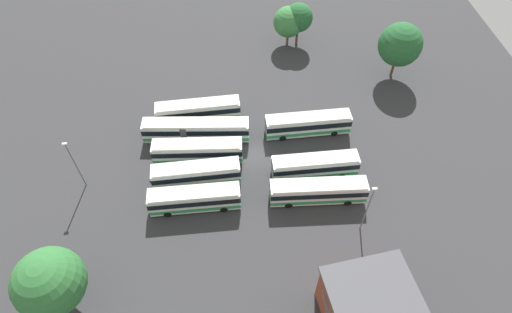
{
  "coord_description": "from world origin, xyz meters",
  "views": [
    {
      "loc": [
        -3.47,
        -38.59,
        47.24
      ],
      "look_at": [
        0.31,
        -1.32,
        1.49
      ],
      "focal_mm": 29.84,
      "sensor_mm": 36.0,
      "label": 1
    }
  ],
  "objects_px": {
    "lamp_post_near_entrance": "(368,208)",
    "lamp_post_by_building": "(75,163)",
    "bus_row1_slot0": "(318,191)",
    "depot_building": "(369,309)",
    "bus_row0_slot0": "(195,199)",
    "tree_northeast": "(400,45)",
    "bus_row1_slot3": "(308,124)",
    "maintenance_shelter": "(362,310)",
    "bus_row1_slot1": "(315,166)",
    "bus_row0_slot2": "(198,151)",
    "bus_row0_slot4": "(198,111)",
    "tree_northwest": "(50,283)",
    "bus_row0_slot1": "(196,174)",
    "bus_row0_slot3": "(196,130)",
    "tree_east_edge": "(298,18)",
    "tree_west_edge": "(288,22)"
  },
  "relations": [
    {
      "from": "bus_row0_slot2",
      "to": "bus_row1_slot1",
      "type": "height_order",
      "value": "same"
    },
    {
      "from": "tree_northeast",
      "to": "bus_row1_slot0",
      "type": "bearing_deg",
      "value": -126.41
    },
    {
      "from": "bus_row0_slot1",
      "to": "bus_row0_slot2",
      "type": "relative_size",
      "value": 0.93
    },
    {
      "from": "bus_row0_slot3",
      "to": "tree_east_edge",
      "type": "height_order",
      "value": "tree_east_edge"
    },
    {
      "from": "tree_northeast",
      "to": "lamp_post_near_entrance",
      "type": "bearing_deg",
      "value": -114.12
    },
    {
      "from": "bus_row0_slot3",
      "to": "bus_row1_slot1",
      "type": "bearing_deg",
      "value": -27.47
    },
    {
      "from": "bus_row1_slot0",
      "to": "tree_northwest",
      "type": "distance_m",
      "value": 32.46
    },
    {
      "from": "bus_row0_slot2",
      "to": "bus_row1_slot1",
      "type": "bearing_deg",
      "value": -15.13
    },
    {
      "from": "bus_row0_slot1",
      "to": "bus_row0_slot3",
      "type": "relative_size",
      "value": 0.76
    },
    {
      "from": "lamp_post_near_entrance",
      "to": "maintenance_shelter",
      "type": "bearing_deg",
      "value": -106.98
    },
    {
      "from": "bus_row0_slot4",
      "to": "tree_northwest",
      "type": "distance_m",
      "value": 31.5
    },
    {
      "from": "bus_row1_slot0",
      "to": "bus_row1_slot1",
      "type": "xyz_separation_m",
      "value": [
        0.37,
        4.15,
        -0.0
      ]
    },
    {
      "from": "bus_row1_slot0",
      "to": "tree_west_edge",
      "type": "distance_m",
      "value": 34.23
    },
    {
      "from": "bus_row1_slot0",
      "to": "bus_row0_slot0",
      "type": "bearing_deg",
      "value": 178.48
    },
    {
      "from": "bus_row0_slot0",
      "to": "lamp_post_near_entrance",
      "type": "distance_m",
      "value": 21.44
    },
    {
      "from": "bus_row0_slot0",
      "to": "tree_northeast",
      "type": "relative_size",
      "value": 1.19
    },
    {
      "from": "bus_row1_slot0",
      "to": "maintenance_shelter",
      "type": "relative_size",
      "value": 1.65
    },
    {
      "from": "bus_row0_slot1",
      "to": "bus_row1_slot0",
      "type": "height_order",
      "value": "same"
    },
    {
      "from": "tree_northwest",
      "to": "bus_row0_slot4",
      "type": "bearing_deg",
      "value": 61.27
    },
    {
      "from": "lamp_post_near_entrance",
      "to": "lamp_post_by_building",
      "type": "bearing_deg",
      "value": 163.8
    },
    {
      "from": "bus_row1_slot1",
      "to": "tree_west_edge",
      "type": "xyz_separation_m",
      "value": [
        0.7,
        29.94,
        2.78
      ]
    },
    {
      "from": "depot_building",
      "to": "tree_east_edge",
      "type": "relative_size",
      "value": 1.27
    },
    {
      "from": "lamp_post_near_entrance",
      "to": "lamp_post_by_building",
      "type": "distance_m",
      "value": 36.89
    },
    {
      "from": "tree_east_edge",
      "to": "bus_row0_slot4",
      "type": "bearing_deg",
      "value": -135.42
    },
    {
      "from": "bus_row0_slot1",
      "to": "bus_row1_slot3",
      "type": "xyz_separation_m",
      "value": [
        16.49,
        7.55,
        0.0
      ]
    },
    {
      "from": "bus_row0_slot2",
      "to": "lamp_post_by_building",
      "type": "height_order",
      "value": "lamp_post_by_building"
    },
    {
      "from": "bus_row1_slot0",
      "to": "tree_northwest",
      "type": "xyz_separation_m",
      "value": [
        -30.27,
        -11.03,
        4.01
      ]
    },
    {
      "from": "bus_row0_slot0",
      "to": "bus_row1_slot1",
      "type": "bearing_deg",
      "value": 12.89
    },
    {
      "from": "bus_row1_slot3",
      "to": "depot_building",
      "type": "relative_size",
      "value": 1.27
    },
    {
      "from": "bus_row0_slot3",
      "to": "bus_row0_slot2",
      "type": "bearing_deg",
      "value": -86.91
    },
    {
      "from": "bus_row0_slot4",
      "to": "lamp_post_near_entrance",
      "type": "height_order",
      "value": "lamp_post_near_entrance"
    },
    {
      "from": "bus_row0_slot2",
      "to": "bus_row0_slot3",
      "type": "relative_size",
      "value": 0.81
    },
    {
      "from": "bus_row0_slot1",
      "to": "tree_west_edge",
      "type": "height_order",
      "value": "tree_west_edge"
    },
    {
      "from": "bus_row0_slot0",
      "to": "bus_row0_slot2",
      "type": "bearing_deg",
      "value": 86.49
    },
    {
      "from": "bus_row0_slot4",
      "to": "tree_northwest",
      "type": "relative_size",
      "value": 1.34
    },
    {
      "from": "bus_row0_slot0",
      "to": "lamp_post_by_building",
      "type": "distance_m",
      "value": 15.95
    },
    {
      "from": "bus_row0_slot3",
      "to": "lamp_post_by_building",
      "type": "bearing_deg",
      "value": -154.9
    },
    {
      "from": "tree_northeast",
      "to": "depot_building",
      "type": "bearing_deg",
      "value": -111.2
    },
    {
      "from": "bus_row0_slot3",
      "to": "bus_row1_slot3",
      "type": "xyz_separation_m",
      "value": [
        16.47,
        -0.52,
        -0.0
      ]
    },
    {
      "from": "bus_row0_slot2",
      "to": "maintenance_shelter",
      "type": "height_order",
      "value": "maintenance_shelter"
    },
    {
      "from": "bus_row0_slot1",
      "to": "bus_row0_slot3",
      "type": "distance_m",
      "value": 8.08
    },
    {
      "from": "bus_row0_slot3",
      "to": "bus_row1_slot1",
      "type": "distance_m",
      "value": 18.07
    },
    {
      "from": "lamp_post_near_entrance",
      "to": "tree_west_edge",
      "type": "relative_size",
      "value": 1.2
    },
    {
      "from": "bus_row1_slot0",
      "to": "lamp_post_by_building",
      "type": "bearing_deg",
      "value": 170.07
    },
    {
      "from": "maintenance_shelter",
      "to": "tree_northwest",
      "type": "distance_m",
      "value": 31.89
    },
    {
      "from": "bus_row0_slot2",
      "to": "bus_row1_slot1",
      "type": "distance_m",
      "value": 16.39
    },
    {
      "from": "bus_row1_slot0",
      "to": "depot_building",
      "type": "height_order",
      "value": "depot_building"
    },
    {
      "from": "bus_row0_slot3",
      "to": "tree_northwest",
      "type": "height_order",
      "value": "tree_northwest"
    },
    {
      "from": "bus_row1_slot3",
      "to": "maintenance_shelter",
      "type": "height_order",
      "value": "maintenance_shelter"
    },
    {
      "from": "bus_row1_slot3",
      "to": "lamp_post_by_building",
      "type": "relative_size",
      "value": 1.46
    }
  ]
}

